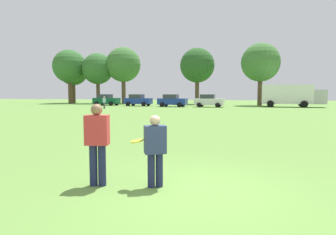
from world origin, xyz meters
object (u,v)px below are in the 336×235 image
at_px(parked_car_center, 172,100).
at_px(box_truck, 291,95).
at_px(frisbee, 137,141).
at_px(player_thrower, 97,140).
at_px(player_defender, 155,147).
at_px(parked_car_mid_right, 209,101).
at_px(traffic_cone, 156,130).
at_px(parked_car_mid_left, 138,100).
at_px(bystander_sideline_watcher, 104,102).
at_px(parked_car_near_left, 106,100).

distance_m(parked_car_center, box_truck, 17.14).
distance_m(frisbee, parked_car_center, 37.25).
relative_size(player_thrower, parked_car_center, 0.41).
relative_size(player_defender, box_truck, 0.18).
distance_m(parked_car_mid_right, box_truck, 11.85).
relative_size(player_thrower, frisbee, 6.35).
height_order(player_thrower, traffic_cone, player_thrower).
relative_size(parked_car_mid_left, box_truck, 0.50).
relative_size(parked_car_mid_right, bystander_sideline_watcher, 2.72).
xyz_separation_m(parked_car_near_left, bystander_sideline_watcher, (4.35, -9.42, -0.04)).
bearing_deg(parked_car_near_left, player_defender, -62.52).
distance_m(parked_car_near_left, parked_car_center, 11.80).
bearing_deg(parked_car_mid_right, player_thrower, -87.15).
xyz_separation_m(parked_car_near_left, box_truck, (28.38, 1.28, 0.83)).
bearing_deg(bystander_sideline_watcher, parked_car_mid_left, 80.98).
xyz_separation_m(frisbee, box_truck, (8.75, 39.80, 0.78)).
distance_m(parked_car_mid_left, parked_car_center, 6.04).
relative_size(parked_car_mid_left, parked_car_mid_right, 1.00).
distance_m(box_truck, bystander_sideline_watcher, 26.31).
height_order(player_thrower, player_defender, player_thrower).
relative_size(player_thrower, box_truck, 0.20).
bearing_deg(parked_car_mid_right, parked_car_near_left, 174.11).
bearing_deg(frisbee, traffic_cone, 103.84).
bearing_deg(parked_car_near_left, parked_car_center, -10.46).
xyz_separation_m(traffic_cone, parked_car_near_left, (-17.74, 30.88, 0.69)).
bearing_deg(player_thrower, box_truck, 76.50).
distance_m(player_defender, bystander_sideline_watcher, 32.97).
distance_m(parked_car_near_left, parked_car_mid_right, 17.04).
relative_size(player_defender, bystander_sideline_watcher, 0.96).
relative_size(traffic_cone, bystander_sideline_watcher, 0.31).
relative_size(parked_car_near_left, bystander_sideline_watcher, 2.72).
relative_size(parked_car_near_left, parked_car_center, 1.00).
bearing_deg(frisbee, player_defender, 11.65).
bearing_deg(box_truck, parked_car_near_left, -177.42).
height_order(frisbee, parked_car_center, parked_car_center).
distance_m(player_defender, parked_car_mid_left, 40.35).
bearing_deg(parked_car_mid_right, traffic_cone, -88.43).
distance_m(traffic_cone, parked_car_near_left, 35.62).
relative_size(parked_car_mid_left, parked_car_center, 1.00).
distance_m(frisbee, parked_car_near_left, 43.23).
xyz_separation_m(frisbee, parked_car_mid_right, (-2.68, 36.77, -0.05)).
bearing_deg(parked_car_mid_left, bystander_sideline_watcher, -99.02).
relative_size(parked_car_center, parked_car_mid_right, 1.00).
height_order(frisbee, parked_car_near_left, parked_car_near_left).
bearing_deg(box_truck, frisbee, -102.40).
relative_size(traffic_cone, box_truck, 0.06).
height_order(parked_car_near_left, parked_car_mid_left, same).
bearing_deg(bystander_sideline_watcher, parked_car_mid_right, 31.36).
distance_m(parked_car_mid_right, bystander_sideline_watcher, 14.75).
height_order(player_defender, parked_car_near_left, parked_car_near_left).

